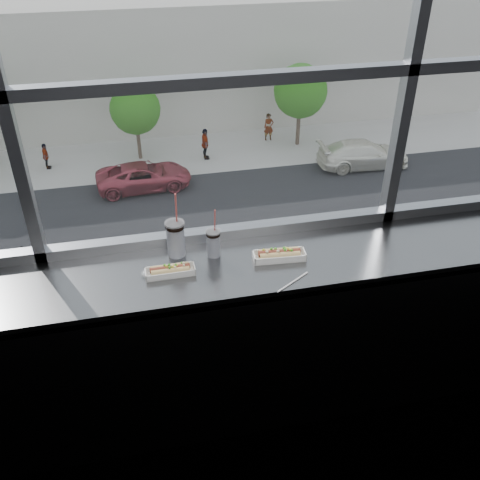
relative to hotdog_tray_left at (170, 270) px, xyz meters
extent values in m
plane|color=black|center=(0.34, 0.29, -0.58)|extent=(6.00, 0.00, 6.00)
plane|color=silver|center=(0.34, 0.31, 1.17)|extent=(6.00, 0.00, 6.00)
cube|color=slate|center=(0.34, 0.02, -0.06)|extent=(6.00, 0.55, 0.06)
cube|color=slate|center=(0.34, -0.24, -0.58)|extent=(6.00, 0.04, 1.04)
cube|color=white|center=(0.00, 0.00, -0.02)|extent=(0.26, 0.09, 0.01)
cube|color=white|center=(0.00, 0.00, -0.01)|extent=(0.26, 0.09, 0.03)
cylinder|color=tan|center=(0.00, 0.00, 0.00)|extent=(0.20, 0.05, 0.04)
cylinder|color=brown|center=(0.00, 0.00, 0.01)|extent=(0.21, 0.03, 0.03)
cube|color=white|center=(0.59, 0.01, -0.02)|extent=(0.29, 0.12, 0.01)
cube|color=white|center=(0.59, 0.01, 0.00)|extent=(0.29, 0.12, 0.04)
cylinder|color=tan|center=(0.59, 0.01, 0.00)|extent=(0.22, 0.07, 0.05)
cylinder|color=brown|center=(0.59, 0.01, 0.02)|extent=(0.23, 0.05, 0.03)
cylinder|color=white|center=(0.05, 0.17, 0.07)|extent=(0.10, 0.10, 0.20)
cylinder|color=black|center=(0.05, 0.17, 0.16)|extent=(0.10, 0.10, 0.02)
cylinder|color=silver|center=(0.05, 0.17, 0.17)|extent=(0.11, 0.11, 0.01)
cylinder|color=#CA4B44|center=(0.07, 0.17, 0.26)|extent=(0.01, 0.05, 0.20)
cylinder|color=white|center=(0.25, 0.12, 0.05)|extent=(0.07, 0.07, 0.15)
cylinder|color=black|center=(0.25, 0.12, 0.11)|extent=(0.08, 0.08, 0.02)
cylinder|color=silver|center=(0.25, 0.12, 0.13)|extent=(0.08, 0.08, 0.01)
cylinder|color=#CA4B44|center=(0.26, 0.12, 0.19)|extent=(0.01, 0.04, 0.16)
cylinder|color=white|center=(0.60, -0.20, -0.02)|extent=(0.20, 0.13, 0.01)
ellipsoid|color=silver|center=(-0.09, 0.02, -0.01)|extent=(0.11, 0.08, 0.03)
plane|color=#AFAAA4|center=(0.34, 43.79, -12.13)|extent=(120.00, 120.00, 0.00)
cube|color=#AFAAA4|center=(0.34, 7.29, -12.11)|extent=(50.00, 14.00, 0.04)
cube|color=black|center=(0.34, 20.29, -12.10)|extent=(80.00, 10.00, 0.06)
cube|color=#AFAAA4|center=(0.34, 28.29, -12.11)|extent=(80.00, 6.00, 0.04)
cube|color=beige|center=(0.34, 38.29, -8.13)|extent=(50.00, 14.00, 8.00)
imported|color=#AB3443|center=(0.40, 24.29, -11.12)|extent=(2.69, 5.78, 1.88)
imported|color=#B1AE8C|center=(5.73, 16.29, -11.13)|extent=(2.88, 5.81, 1.87)
imported|color=white|center=(13.10, 24.29, -11.03)|extent=(2.87, 6.35, 2.08)
imported|color=black|center=(-5.40, 16.29, -10.93)|extent=(3.06, 6.89, 2.27)
imported|color=maroon|center=(-0.05, 16.29, -11.05)|extent=(2.75, 6.16, 2.02)
imported|color=#66605B|center=(-4.98, 28.01, -11.16)|extent=(0.62, 0.82, 1.85)
imported|color=#66605B|center=(8.75, 29.37, -11.03)|extent=(0.94, 0.70, 2.11)
imported|color=#66605B|center=(4.27, 27.35, -10.94)|extent=(0.76, 1.02, 2.29)
cylinder|color=#47382B|center=(0.40, 28.29, -11.02)|extent=(0.22, 0.22, 2.20)
sphere|color=#327F1D|center=(0.40, 28.29, -9.01)|extent=(2.94, 2.94, 2.94)
cylinder|color=#47382B|center=(10.37, 28.29, -10.89)|extent=(0.25, 0.25, 2.46)
sphere|color=#327F1D|center=(10.37, 28.29, -8.64)|extent=(3.28, 3.28, 3.28)
camera|label=1|loc=(-0.12, -2.24, 1.65)|focal=40.00mm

